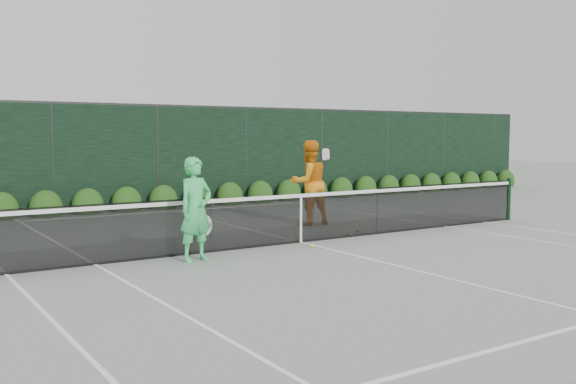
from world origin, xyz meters
TOP-DOWN VIEW (x-y plane):
  - ground at (0.00, 0.00)m, footprint 80.00×80.00m
  - tennis_net at (-0.02, 0.00)m, footprint 12.90×0.10m
  - player_woman at (-2.56, -0.60)m, footprint 0.73×0.57m
  - player_man at (1.62, 2.03)m, footprint 1.03×0.83m
  - court_lines at (0.00, 0.00)m, footprint 11.03×23.83m
  - windscreen_fence at (0.00, -2.71)m, footprint 32.00×21.07m
  - hedge_row at (-0.00, 7.15)m, footprint 31.66×0.65m
  - tennis_balls at (1.10, 0.27)m, footprint 2.69×1.82m

SIDE VIEW (x-z plane):
  - ground at x=0.00m, z-range 0.00..0.00m
  - court_lines at x=0.00m, z-range 0.00..0.01m
  - tennis_balls at x=1.10m, z-range 0.00..0.07m
  - hedge_row at x=0.00m, z-range -0.23..0.70m
  - tennis_net at x=-0.02m, z-range 0.00..1.07m
  - player_woman at x=-2.56m, z-range 0.00..1.77m
  - player_man at x=1.62m, z-range 0.00..2.03m
  - windscreen_fence at x=0.00m, z-range -0.02..3.04m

